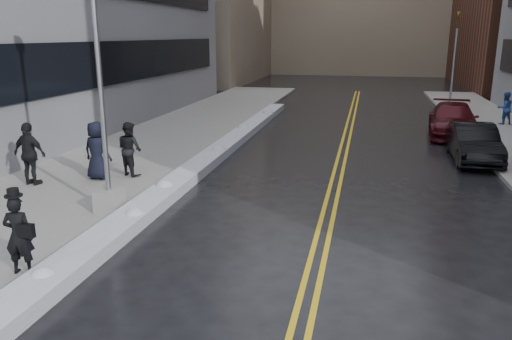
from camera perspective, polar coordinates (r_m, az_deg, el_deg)
The scene contains 14 objects.
ground at distance 11.29m, azimuth -6.16°, elevation -9.97°, with size 160.00×160.00×0.00m, color black.
sidewalk_west at distance 22.18m, azimuth -12.05°, elevation 2.61°, with size 5.50×50.00×0.15m, color gray.
lane_line_left at distance 20.25m, azimuth 9.33°, elevation 1.35°, with size 0.12×50.00×0.01m, color gold.
lane_line_right at distance 20.24m, azimuth 10.17°, elevation 1.30°, with size 0.12×50.00×0.01m, color gold.
snow_ridge at distance 19.16m, azimuth -5.51°, elevation 1.19°, with size 0.90×30.00×0.34m, color silver.
lamppost at distance 13.62m, azimuth -17.05°, elevation 5.02°, with size 0.65×0.65×7.62m.
traffic_signal at distance 34.07m, azimuth 21.72°, elevation 11.84°, with size 0.16×0.20×6.00m.
pedestrian_fedora at distance 10.99m, azimuth -25.49°, elevation -6.75°, with size 0.59×0.39×1.62m, color black.
pedestrian_b at distance 17.37m, azimuth -14.24°, elevation 2.37°, with size 0.89×0.70×1.84m, color black.
pedestrian_c at distance 17.18m, azimuth -17.73°, elevation 2.13°, with size 0.94×0.61×1.93m, color black.
pedestrian_d at distance 17.27m, azimuth -24.43°, elevation 1.68°, with size 1.18×0.49×2.01m, color black.
pedestrian_east at distance 29.78m, azimuth 26.55°, elevation 6.33°, with size 0.83×0.65×1.72m, color navy.
car_black at distance 21.14m, azimuth 23.61°, elevation 2.85°, with size 1.53×4.40×1.45m, color black.
car_maroon at distance 26.16m, azimuth 21.60°, elevation 5.34°, with size 2.18×5.37×1.56m, color #3C090F.
Camera 1 is at (3.38, -9.65, 4.79)m, focal length 35.00 mm.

